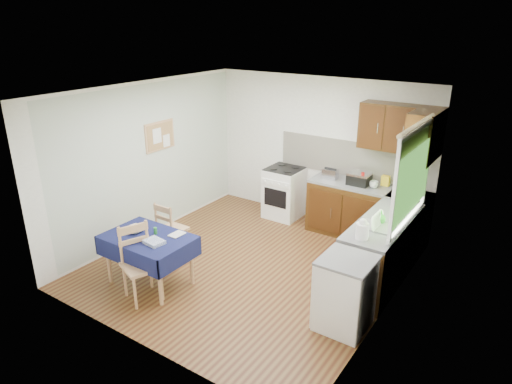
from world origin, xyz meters
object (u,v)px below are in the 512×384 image
Objects in this scene: dining_table at (148,244)px; dish_rack at (377,226)px; chair_near at (140,261)px; chair_far at (170,228)px; kettle at (362,230)px; sandwich_press at (359,179)px; toaster at (330,174)px.

dining_table is 2.98m from dish_rack.
chair_near is 2.32× the size of dish_rack.
kettle reaches higher than chair_far.
chair_far reaches higher than dining_table.
chair_far is 3.05m from sandwich_press.
toaster reaches higher than chair_near.
dining_table is 1.35× the size of chair_far.
chair_near is at bearing 115.07° from chair_far.
chair_far is 2.56× the size of sandwich_press.
kettle is at bearing -37.74° from chair_near.
chair_far is at bearing -171.99° from kettle.
toaster is (1.23, 2.91, 0.39)m from dining_table.
kettle is at bearing -76.67° from toaster.
dining_table is 2.77m from kettle.
toaster is (1.09, 3.20, 0.47)m from chair_near.
dining_table is at bearing 114.41° from chair_far.
dish_rack reaches higher than dining_table.
chair_near is at bearing -148.89° from kettle.
dining_table is at bearing 47.41° from chair_near.
chair_far is 2.03× the size of dish_rack.
dining_table is 2.75× the size of dish_rack.
toaster is at bearing 2.28° from chair_near.
dish_rack is (1.30, -1.38, -0.06)m from toaster.
kettle reaches higher than chair_near.
sandwich_press reaches higher than dining_table.
chair_near is at bearing -96.89° from sandwich_press.
chair_far is at bearing -113.77° from sandwich_press.
chair_far is 3.26× the size of kettle.
chair_near is 3.41m from toaster.
dining_table is 4.41× the size of kettle.
chair_near is 2.93× the size of sandwich_press.
dining_table is 4.76× the size of toaster.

